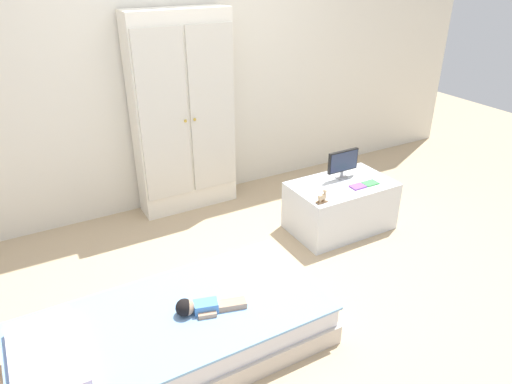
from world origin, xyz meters
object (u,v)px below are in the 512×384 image
Objects in this scene: wardrobe at (183,115)px; book_green at (370,183)px; doll at (198,307)px; rocking_horse_toy at (323,197)px; bed at (176,334)px; book_purple at (358,187)px; tv_stand at (340,206)px; tv_monitor at (343,162)px.

wardrobe is 1.61m from book_green.
rocking_horse_toy reaches higher than doll.
book_purple is (1.71, 0.52, 0.28)m from bed.
book_green is at bearing 15.87° from bed.
tv_stand is 6.68× the size of book_green.
wardrobe is (0.60, 1.65, 0.53)m from doll.
wardrobe reaches higher than rocking_horse_toy.
bed is 1.43m from rocking_horse_toy.
doll reaches higher than bed.
rocking_horse_toy is (1.32, 0.46, 0.32)m from bed.
book_purple is (0.06, -0.11, 0.21)m from tv_stand.
wardrobe is at bearing 69.91° from doll.
tv_monitor reaches higher than book_purple.
book_green is (0.51, 0.07, -0.04)m from rocking_horse_toy.
bed is 1.93m from book_green.
rocking_horse_toy is 0.40m from book_purple.
tv_monitor is 2.30× the size of book_green.
bed is at bearing -164.13° from book_green.
bed is 1.90m from wardrobe.
tv_stand is at bearing 23.82° from doll.
book_purple reaches higher than doll.
tv_monitor is (0.98, -0.89, -0.29)m from wardrobe.
rocking_horse_toy reaches higher than bed.
book_purple is at bearing 180.00° from book_green.
tv_monitor is at bearing 122.60° from book_green.
book_purple is at bearing -90.01° from tv_monitor.
bed is 1.02× the size of wardrobe.
wardrobe is 5.95× the size of tv_monitor.
bed is 1.81m from book_purple.
doll is at bearing -161.85° from book_green.
wardrobe is at bearing 133.29° from tv_stand.
rocking_horse_toy is 0.86× the size of book_green.
tv_stand is at bearing -125.58° from tv_monitor.
tv_monitor is 0.27m from book_green.
book_purple is at bearing 19.49° from doll.
book_purple is (0.98, -1.09, -0.42)m from wardrobe.
bed is 6.08× the size of tv_monitor.
bed is at bearing -163.02° from book_purple.
bed is 1.77m from tv_stand.
doll is 1.68m from book_purple.
doll is at bearing -156.18° from tv_stand.
doll is 1.83m from wardrobe.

